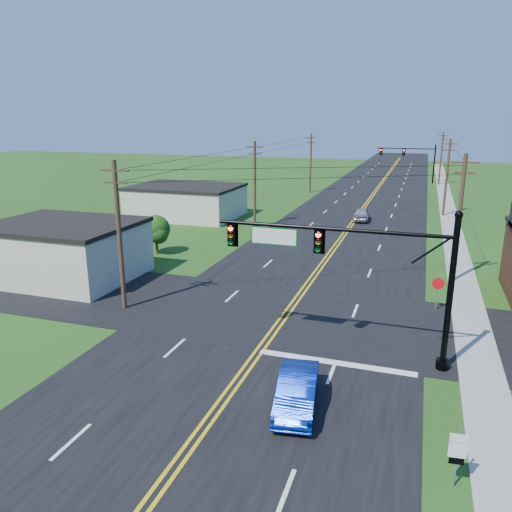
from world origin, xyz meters
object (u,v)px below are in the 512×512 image
(signal_mast_far, at_px, (409,157))
(blue_car, at_px, (297,392))
(signal_mast_main, at_px, (351,263))
(route_sign, at_px, (457,452))
(stop_sign, at_px, (438,287))

(signal_mast_far, xyz_separation_m, blue_car, (-1.28, -77.23, -3.83))
(signal_mast_main, distance_m, signal_mast_far, 72.00)
(route_sign, xyz_separation_m, stop_sign, (-0.35, 15.69, 0.22))
(signal_mast_far, relative_size, route_sign, 4.94)
(blue_car, height_order, stop_sign, stop_sign)
(signal_mast_main, distance_m, route_sign, 9.88)
(signal_mast_main, bearing_deg, route_sign, -60.05)
(signal_mast_main, height_order, signal_mast_far, same)
(signal_mast_main, distance_m, stop_sign, 9.35)
(signal_mast_far, relative_size, stop_sign, 5.22)
(signal_mast_far, relative_size, blue_car, 2.51)
(blue_car, height_order, route_sign, route_sign)
(signal_mast_far, bearing_deg, stop_sign, -86.29)
(signal_mast_far, xyz_separation_m, stop_sign, (4.17, -64.33, -3.03))
(blue_car, relative_size, route_sign, 1.96)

